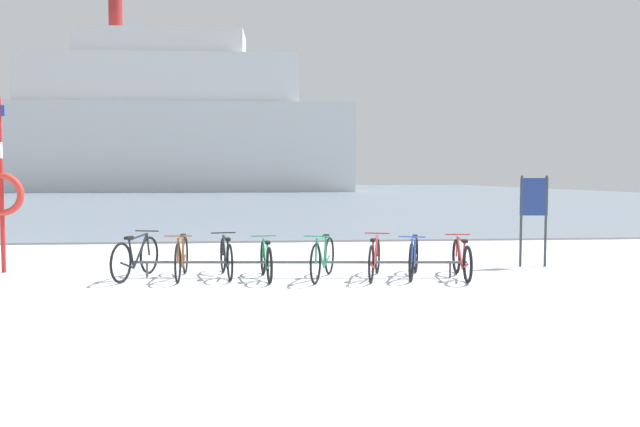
# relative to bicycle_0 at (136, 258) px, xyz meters

# --- Properties ---
(ground) EXTENTS (80.00, 132.00, 0.08)m
(ground) POSITION_rel_bicycle_0_xyz_m (4.10, 49.70, -0.41)
(ground) COLOR silver
(bike_rack) EXTENTS (6.03, 0.57, 0.31)m
(bike_rack) POSITION_rel_bicycle_0_xyz_m (2.90, -0.20, -0.10)
(bike_rack) COLOR #4C5156
(bike_rack) RESTS_ON ground
(bicycle_0) EXTENTS (0.60, 1.67, 0.82)m
(bicycle_0) POSITION_rel_bicycle_0_xyz_m (0.00, 0.00, 0.00)
(bicycle_0) COLOR black
(bicycle_0) RESTS_ON ground
(bicycle_1) EXTENTS (0.46, 1.75, 0.81)m
(bicycle_1) POSITION_rel_bicycle_0_xyz_m (0.81, -0.07, -0.00)
(bicycle_1) COLOR black
(bicycle_1) RESTS_ON ground
(bicycle_2) EXTENTS (0.49, 1.62, 0.77)m
(bicycle_2) POSITION_rel_bicycle_0_xyz_m (1.59, 0.05, -0.02)
(bicycle_2) COLOR black
(bicycle_2) RESTS_ON ground
(bicycle_3) EXTENTS (0.46, 1.60, 0.74)m
(bicycle_3) POSITION_rel_bicycle_0_xyz_m (2.32, -0.27, -0.04)
(bicycle_3) COLOR black
(bicycle_3) RESTS_ON ground
(bicycle_4) EXTENTS (0.66, 1.68, 0.82)m
(bicycle_4) POSITION_rel_bicycle_0_xyz_m (3.32, -0.38, 0.00)
(bicycle_4) COLOR black
(bicycle_4) RESTS_ON ground
(bicycle_5) EXTENTS (0.61, 1.68, 0.78)m
(bicycle_5) POSITION_rel_bicycle_0_xyz_m (4.25, -0.35, -0.02)
(bicycle_5) COLOR black
(bicycle_5) RESTS_ON ground
(bicycle_6) EXTENTS (0.65, 1.62, 0.78)m
(bicycle_6) POSITION_rel_bicycle_0_xyz_m (4.97, -0.29, -0.02)
(bicycle_6) COLOR black
(bicycle_6) RESTS_ON ground
(bicycle_7) EXTENTS (0.46, 1.65, 0.76)m
(bicycle_7) POSITION_rel_bicycle_0_xyz_m (5.80, -0.48, -0.03)
(bicycle_7) COLOR black
(bicycle_7) RESTS_ON ground
(info_sign) EXTENTS (0.55, 0.09, 1.83)m
(info_sign) POSITION_rel_bicycle_0_xyz_m (7.66, 0.72, 0.86)
(info_sign) COLOR #33383D
(info_sign) RESTS_ON ground
(rescue_post) EXTENTS (0.83, 0.13, 3.29)m
(rescue_post) POSITION_rel_bicycle_0_xyz_m (-2.64, 0.87, 1.18)
(rescue_post) COLOR red
(rescue_post) RESTS_ON ground
(ferry_ship) EXTENTS (44.18, 10.06, 23.94)m
(ferry_ship) POSITION_rel_bicycle_0_xyz_m (-9.63, 64.33, 7.66)
(ferry_ship) COLOR silver
(ferry_ship) RESTS_ON ground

